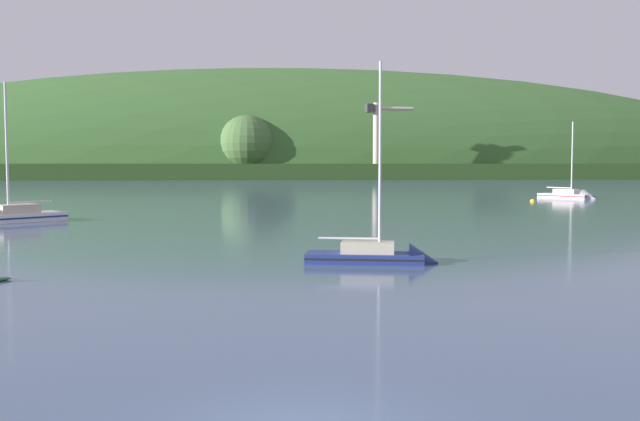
% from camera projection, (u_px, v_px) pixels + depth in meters
% --- Properties ---
extents(far_shoreline_hill, '(407.39, 84.63, 66.59)m').
position_uv_depth(far_shoreline_hill, '(283.00, 177.00, 223.58)').
color(far_shoreline_hill, '#27431B').
rests_on(far_shoreline_hill, ground).
extents(dockside_crane, '(12.88, 4.38, 20.10)m').
position_uv_depth(dockside_crane, '(377.00, 143.00, 189.95)').
color(dockside_crane, '#4C4C51').
rests_on(dockside_crane, ground).
extents(sailboat_midwater_white, '(6.19, 7.60, 10.81)m').
position_uv_depth(sailboat_midwater_white, '(572.00, 197.00, 92.09)').
color(sailboat_midwater_white, '#ADB2BC').
rests_on(sailboat_midwater_white, ground).
extents(sailboat_far_left, '(6.33, 3.13, 10.03)m').
position_uv_depth(sailboat_far_left, '(382.00, 259.00, 33.33)').
color(sailboat_far_left, navy).
rests_on(sailboat_far_left, ground).
extents(sailboat_outer_reach, '(7.40, 6.93, 12.00)m').
position_uv_depth(sailboat_outer_reach, '(8.00, 220.00, 55.67)').
color(sailboat_outer_reach, white).
rests_on(sailboat_outer_reach, ground).
extents(mooring_buoy_midchannel, '(0.74, 0.74, 0.82)m').
position_uv_depth(mooring_buoy_midchannel, '(4.00, 211.00, 69.24)').
color(mooring_buoy_midchannel, red).
rests_on(mooring_buoy_midchannel, ground).
extents(mooring_buoy_off_fishing_boat, '(0.64, 0.64, 0.72)m').
position_uv_depth(mooring_buoy_off_fishing_boat, '(533.00, 202.00, 85.05)').
color(mooring_buoy_off_fishing_boat, yellow).
rests_on(mooring_buoy_off_fishing_boat, ground).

